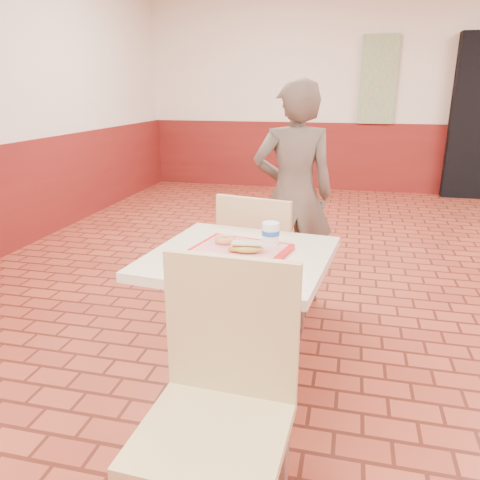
% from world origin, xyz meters
% --- Properties ---
extents(promo_poster, '(0.50, 0.03, 1.20)m').
position_xyz_m(promo_poster, '(-0.60, 4.94, 1.60)').
color(promo_poster, gray).
rests_on(promo_poster, wainscot_band).
extents(main_table, '(0.76, 0.76, 0.80)m').
position_xyz_m(main_table, '(-1.33, -0.40, 0.54)').
color(main_table, beige).
rests_on(main_table, ground).
extents(chair_main_front, '(0.47, 0.47, 0.98)m').
position_xyz_m(chair_main_front, '(-1.24, -1.06, 0.55)').
color(chair_main_front, tan).
rests_on(chair_main_front, ground).
extents(chair_main_back, '(0.51, 0.51, 0.93)m').
position_xyz_m(chair_main_back, '(-1.36, 0.22, 0.52)').
color(chair_main_back, '#DAB682').
rests_on(chair_main_back, ground).
extents(customer, '(0.64, 0.51, 1.55)m').
position_xyz_m(customer, '(-1.26, 0.92, 0.78)').
color(customer, brown).
rests_on(customer, ground).
extents(serving_tray, '(0.40, 0.31, 0.02)m').
position_xyz_m(serving_tray, '(-1.33, -0.40, 0.81)').
color(serving_tray, red).
rests_on(serving_tray, main_table).
extents(ring_donut, '(0.11, 0.11, 0.03)m').
position_xyz_m(ring_donut, '(-1.41, -0.35, 0.84)').
color(ring_donut, '#C77E48').
rests_on(ring_donut, serving_tray).
extents(long_john_donut, '(0.15, 0.09, 0.05)m').
position_xyz_m(long_john_donut, '(-1.29, -0.45, 0.85)').
color(long_john_donut, '#B39434').
rests_on(long_john_donut, serving_tray).
extents(paper_cup, '(0.08, 0.08, 0.10)m').
position_xyz_m(paper_cup, '(-1.21, -0.32, 0.87)').
color(paper_cup, white).
rests_on(paper_cup, serving_tray).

